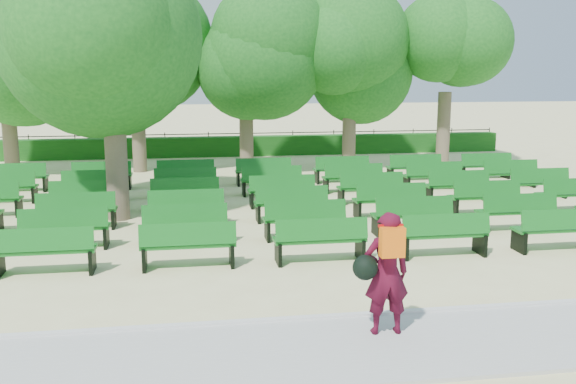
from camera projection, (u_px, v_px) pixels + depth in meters
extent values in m
plane|color=beige|center=(271.00, 228.00, 16.27)|extent=(120.00, 120.00, 0.00)
cube|color=#B5B6B1|center=(340.00, 350.00, 9.09)|extent=(30.00, 2.20, 0.06)
cube|color=silver|center=(323.00, 318.00, 10.20)|extent=(30.00, 0.12, 0.10)
cube|color=#195917|center=(231.00, 146.00, 29.76)|extent=(26.00, 0.70, 0.90)
cube|color=#11661B|center=(284.00, 196.00, 17.81)|extent=(1.93, 0.61, 0.06)
cube|color=#11661B|center=(285.00, 188.00, 17.55)|extent=(1.92, 0.22, 0.45)
cylinder|color=brown|center=(116.00, 157.00, 16.88)|extent=(0.58, 0.58, 3.34)
ellipsoid|color=#1F6A1E|center=(110.00, 33.00, 16.29)|extent=(5.51, 5.51, 4.96)
imported|color=#45091C|center=(387.00, 273.00, 9.45)|extent=(0.69, 0.46, 1.86)
cube|color=orange|center=(392.00, 242.00, 9.15)|extent=(0.35, 0.17, 0.43)
sphere|color=black|center=(365.00, 268.00, 9.31)|extent=(0.37, 0.37, 0.37)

